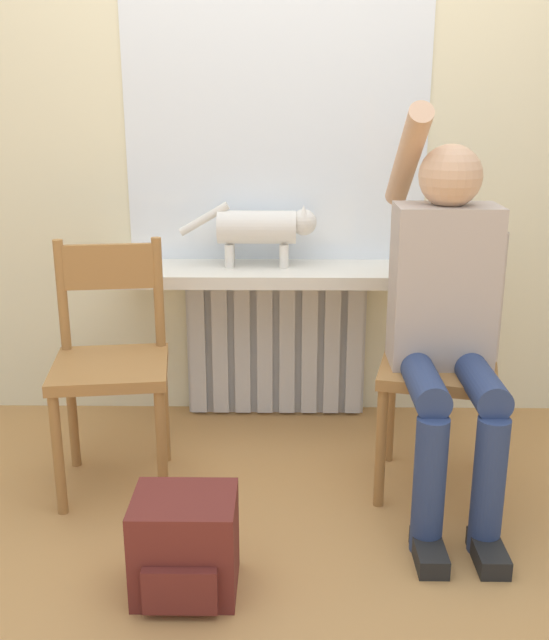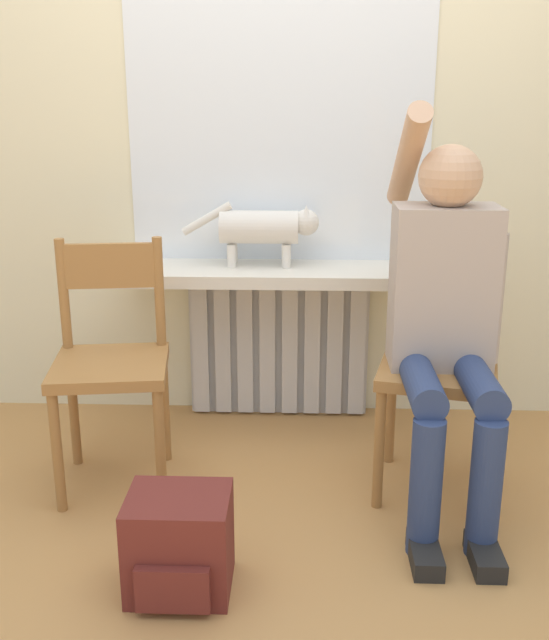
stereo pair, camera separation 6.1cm
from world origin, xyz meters
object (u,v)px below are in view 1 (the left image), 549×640
(backpack, at_px, (185,546))
(chair_left, at_px, (111,361))
(person, at_px, (447,309))
(cat, at_px, (263,228))
(chair_right, at_px, (439,363))

(backpack, bearing_deg, chair_left, 117.61)
(person, relative_size, cat, 2.42)
(chair_right, bearing_deg, backpack, -129.36)
(person, bearing_deg, backpack, -147.02)
(chair_left, distance_m, chair_right, 1.15)
(person, bearing_deg, chair_left, 174.79)
(cat, bearing_deg, backpack, -99.31)
(chair_left, distance_m, backpack, 0.78)
(person, bearing_deg, cat, 134.33)
(chair_left, distance_m, cat, 0.84)
(person, xyz_separation_m, backpack, (-0.81, -0.53, -0.55))
(cat, distance_m, backpack, 1.37)
(chair_right, distance_m, cat, 0.91)
(backpack, bearing_deg, person, 32.98)
(chair_left, xyz_separation_m, chair_right, (1.15, -0.00, 0.00))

